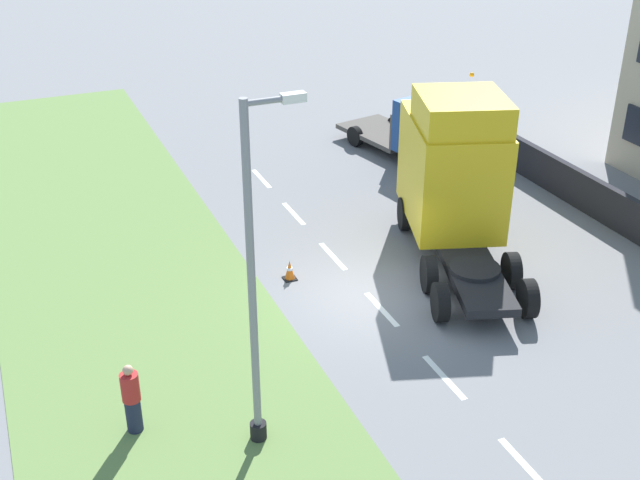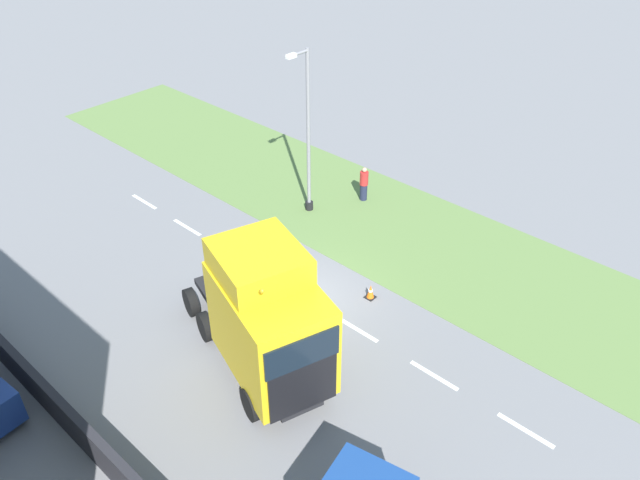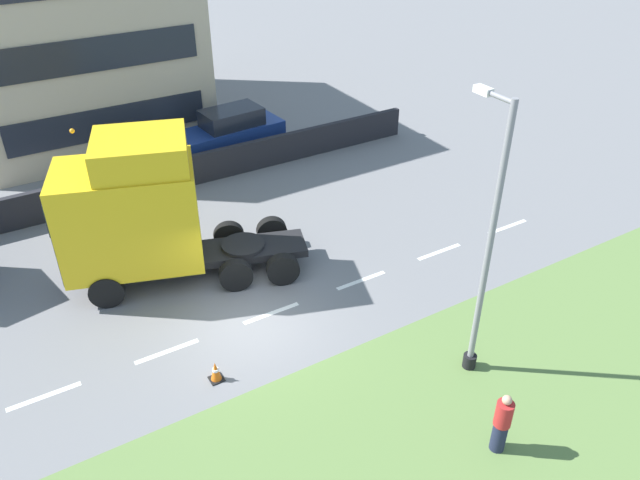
{
  "view_description": "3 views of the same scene",
  "coord_description": "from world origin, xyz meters",
  "px_view_note": "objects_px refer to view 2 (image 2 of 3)",
  "views": [
    {
      "loc": [
        -8.59,
        -16.65,
        11.47
      ],
      "look_at": [
        -2.08,
        -1.4,
        2.84
      ],
      "focal_mm": 45.0,
      "sensor_mm": 36.0,
      "label": 1
    },
    {
      "loc": [
        12.81,
        12.39,
        15.04
      ],
      "look_at": [
        0.05,
        0.78,
        3.05
      ],
      "focal_mm": 35.0,
      "sensor_mm": 36.0,
      "label": 2
    },
    {
      "loc": [
        -13.06,
        5.44,
        11.72
      ],
      "look_at": [
        -1.13,
        -1.7,
        2.86
      ],
      "focal_mm": 35.0,
      "sensor_mm": 36.0,
      "label": 3
    }
  ],
  "objects_px": {
    "lorry_cab": "(267,319)",
    "traffic_cone_lead": "(370,292)",
    "lamp_post": "(307,142)",
    "pedestrian": "(364,184)"
  },
  "relations": [
    {
      "from": "lorry_cab",
      "to": "traffic_cone_lead",
      "type": "xyz_separation_m",
      "value": [
        -5.22,
        -0.05,
        -2.13
      ]
    },
    {
      "from": "lorry_cab",
      "to": "lamp_post",
      "type": "relative_size",
      "value": 1.02
    },
    {
      "from": "lorry_cab",
      "to": "lamp_post",
      "type": "bearing_deg",
      "value": -125.22
    },
    {
      "from": "lorry_cab",
      "to": "pedestrian",
      "type": "height_order",
      "value": "lorry_cab"
    },
    {
      "from": "lamp_post",
      "to": "traffic_cone_lead",
      "type": "xyz_separation_m",
      "value": [
        2.93,
        5.93,
        -3.1
      ]
    },
    {
      "from": "lorry_cab",
      "to": "lamp_post",
      "type": "height_order",
      "value": "lamp_post"
    },
    {
      "from": "lorry_cab",
      "to": "pedestrian",
      "type": "relative_size",
      "value": 4.51
    },
    {
      "from": "lamp_post",
      "to": "pedestrian",
      "type": "distance_m",
      "value": 3.73
    },
    {
      "from": "lamp_post",
      "to": "pedestrian",
      "type": "height_order",
      "value": "lamp_post"
    },
    {
      "from": "traffic_cone_lead",
      "to": "lorry_cab",
      "type": "bearing_deg",
      "value": 0.58
    }
  ]
}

